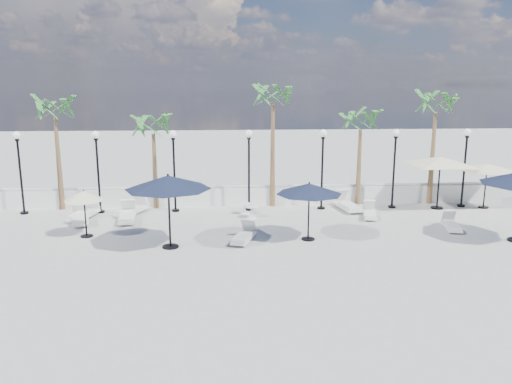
{
  "coord_description": "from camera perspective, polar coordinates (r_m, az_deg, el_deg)",
  "views": [
    {
      "loc": [
        -1.24,
        -16.69,
        5.88
      ],
      "look_at": [
        0.14,
        3.63,
        1.5
      ],
      "focal_mm": 35.0,
      "sensor_mm": 36.0,
      "label": 1
    }
  ],
  "objects": [
    {
      "name": "lamppost_1",
      "position": [
        24.13,
        -17.68,
        3.49
      ],
      "size": [
        0.36,
        0.36,
        3.84
      ],
      "color": "black",
      "rests_on": "ground"
    },
    {
      "name": "palm_1",
      "position": [
        24.3,
        -11.66,
        6.87
      ],
      "size": [
        2.6,
        2.6,
        4.7
      ],
      "color": "brown",
      "rests_on": "ground"
    },
    {
      "name": "lounger_5",
      "position": [
        23.14,
        12.87,
        -2.36
      ],
      "size": [
        0.9,
        1.75,
        0.63
      ],
      "rotation": [
        0.0,
        0.0,
        -0.23
      ],
      "color": "silver",
      "rests_on": "ground"
    },
    {
      "name": "side_table_1",
      "position": [
        22.48,
        -0.51,
        -2.18
      ],
      "size": [
        0.55,
        0.55,
        0.53
      ],
      "color": "silver",
      "rests_on": "ground"
    },
    {
      "name": "lounger_1",
      "position": [
        23.0,
        -19.46,
        -2.71
      ],
      "size": [
        1.2,
        2.2,
        0.79
      ],
      "rotation": [
        0.0,
        0.0,
        0.26
      ],
      "color": "silver",
      "rests_on": "ground"
    },
    {
      "name": "lounger_7",
      "position": [
        24.33,
        10.35,
        -1.41
      ],
      "size": [
        1.03,
        2.19,
        0.79
      ],
      "rotation": [
        0.0,
        0.0,
        0.17
      ],
      "color": "silver",
      "rests_on": "ground"
    },
    {
      "name": "lounger_0",
      "position": [
        23.83,
        -13.92,
        -1.9
      ],
      "size": [
        1.32,
        2.05,
        0.74
      ],
      "rotation": [
        0.0,
        0.0,
        -0.39
      ],
      "color": "silver",
      "rests_on": "ground"
    },
    {
      "name": "palm_4",
      "position": [
        26.19,
        19.86,
        8.91
      ],
      "size": [
        2.6,
        2.6,
        5.7
      ],
      "color": "brown",
      "rests_on": "ground"
    },
    {
      "name": "palm_0",
      "position": [
        25.25,
        -22.01,
        8.21
      ],
      "size": [
        2.6,
        2.6,
        5.5
      ],
      "color": "brown",
      "rests_on": "ground"
    },
    {
      "name": "parasol_cream_small",
      "position": [
        20.53,
        -19.08,
        -0.48
      ],
      "size": [
        1.55,
        1.55,
        1.91
      ],
      "color": "black",
      "rests_on": "ground"
    },
    {
      "name": "lounger_2",
      "position": [
        23.69,
        -19.06,
        -2.28
      ],
      "size": [
        1.05,
        2.12,
        0.76
      ],
      "rotation": [
        0.0,
        0.0,
        -0.2
      ],
      "color": "silver",
      "rests_on": "ground"
    },
    {
      "name": "palm_3",
      "position": [
        24.99,
        11.88,
        7.45
      ],
      "size": [
        2.6,
        2.6,
        4.9
      ],
      "color": "brown",
      "rests_on": "ground"
    },
    {
      "name": "lamppost_5",
      "position": [
        24.84,
        15.56,
        3.85
      ],
      "size": [
        0.36,
        0.36,
        3.84
      ],
      "color": "black",
      "rests_on": "ground"
    },
    {
      "name": "balustrade",
      "position": [
        24.82,
        -0.93,
        -0.46
      ],
      "size": [
        26.0,
        0.3,
        1.01
      ],
      "color": "silver",
      "rests_on": "ground"
    },
    {
      "name": "parasol_cream_sq_a",
      "position": [
        26.45,
        24.94,
        2.93
      ],
      "size": [
        4.77,
        4.77,
        2.34
      ],
      "color": "black",
      "rests_on": "ground"
    },
    {
      "name": "parasol_cream_sq_b",
      "position": [
        25.35,
        20.36,
        3.76
      ],
      "size": [
        5.44,
        5.44,
        2.73
      ],
      "color": "black",
      "rests_on": "ground"
    },
    {
      "name": "ground",
      "position": [
        17.74,
        0.34,
        -7.22
      ],
      "size": [
        100.0,
        100.0,
        0.0
      ],
      "primitive_type": "plane",
      "color": "gray",
      "rests_on": "ground"
    },
    {
      "name": "lounger_3",
      "position": [
        22.69,
        -14.51,
        -2.62
      ],
      "size": [
        0.86,
        2.07,
        0.75
      ],
      "rotation": [
        0.0,
        0.0,
        0.11
      ],
      "color": "silver",
      "rests_on": "ground"
    },
    {
      "name": "palm_2",
      "position": [
        24.13,
        1.95,
        10.31
      ],
      "size": [
        2.6,
        2.6,
        6.1
      ],
      "color": "brown",
      "rests_on": "ground"
    },
    {
      "name": "lounger_6",
      "position": [
        22.26,
        21.45,
        -3.48
      ],
      "size": [
        0.89,
        1.73,
        0.62
      ],
      "rotation": [
        0.0,
        0.0,
        -0.22
      ],
      "color": "silver",
      "rests_on": "ground"
    },
    {
      "name": "side_table_2",
      "position": [
        23.13,
        -1.27,
        -1.8
      ],
      "size": [
        0.53,
        0.53,
        0.51
      ],
      "color": "silver",
      "rests_on": "ground"
    },
    {
      "name": "lounger_4",
      "position": [
        19.2,
        -1.4,
        -5.01
      ],
      "size": [
        1.08,
        1.84,
        0.66
      ],
      "rotation": [
        0.0,
        0.0,
        -0.31
      ],
      "color": "silver",
      "rests_on": "ground"
    },
    {
      "name": "lamppost_4",
      "position": [
        23.91,
        7.61,
        3.88
      ],
      "size": [
        0.36,
        0.36,
        3.84
      ],
      "color": "black",
      "rests_on": "ground"
    },
    {
      "name": "lamppost_0",
      "position": [
        25.2,
        -25.44,
        3.23
      ],
      "size": [
        0.36,
        0.36,
        3.84
      ],
      "color": "black",
      "rests_on": "ground"
    },
    {
      "name": "parasol_navy_left",
      "position": [
        18.19,
        -10.01,
        1.06
      ],
      "size": [
        3.14,
        3.14,
        2.77
      ],
      "color": "black",
      "rests_on": "ground"
    },
    {
      "name": "lamppost_6",
      "position": [
        26.21,
        22.82,
        3.76
      ],
      "size": [
        0.36,
        0.36,
        3.84
      ],
      "color": "black",
      "rests_on": "ground"
    },
    {
      "name": "parasol_navy_mid",
      "position": [
        19.04,
        6.1,
        0.33
      ],
      "size": [
        2.55,
        2.55,
        2.29
      ],
      "color": "black",
      "rests_on": "ground"
    },
    {
      "name": "lamppost_2",
      "position": [
        23.55,
        -9.37,
        3.7
      ],
      "size": [
        0.36,
        0.36,
        3.84
      ],
      "color": "black",
      "rests_on": "ground"
    },
    {
      "name": "lamppost_3",
      "position": [
        23.47,
        -0.82,
        3.83
      ],
      "size": [
        0.36,
        0.36,
        3.84
      ],
      "color": "black",
      "rests_on": "ground"
    }
  ]
}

